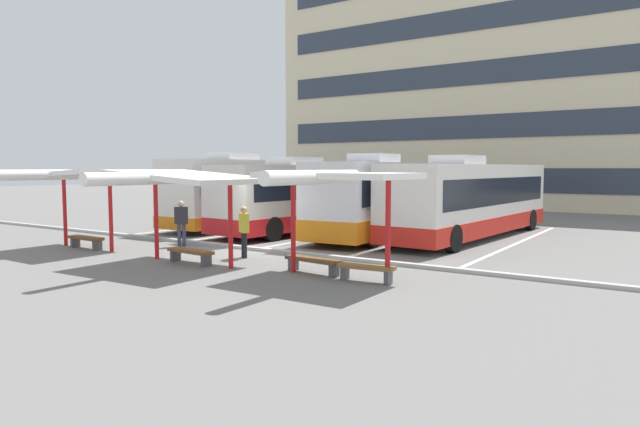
# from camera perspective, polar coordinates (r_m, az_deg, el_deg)

# --- Properties ---
(ground_plane) EXTENTS (160.00, 160.00, 0.00)m
(ground_plane) POSITION_cam_1_polar(r_m,az_deg,el_deg) (20.11, -7.72, -3.86)
(ground_plane) COLOR slate
(terminal_building) EXTENTS (34.40, 14.01, 22.01)m
(terminal_building) POSITION_cam_1_polar(r_m,az_deg,el_deg) (49.26, 18.32, 12.24)
(terminal_building) COLOR beige
(terminal_building) RESTS_ON ground
(coach_bus_0) EXTENTS (2.81, 10.57, 3.73)m
(coach_bus_0) POSITION_cam_1_polar(r_m,az_deg,el_deg) (28.74, -7.15, 2.26)
(coach_bus_0) COLOR silver
(coach_bus_0) RESTS_ON ground
(coach_bus_1) EXTENTS (3.63, 11.79, 3.47)m
(coach_bus_1) POSITION_cam_1_polar(r_m,az_deg,el_deg) (26.44, -0.53, 1.73)
(coach_bus_1) COLOR silver
(coach_bus_1) RESTS_ON ground
(coach_bus_2) EXTENTS (3.23, 11.35, 3.57)m
(coach_bus_2) POSITION_cam_1_polar(r_m,az_deg,el_deg) (24.80, 6.89, 1.58)
(coach_bus_2) COLOR silver
(coach_bus_2) RESTS_ON ground
(coach_bus_3) EXTENTS (3.34, 12.24, 3.48)m
(coach_bus_3) POSITION_cam_1_polar(r_m,az_deg,el_deg) (24.50, 15.29, 1.34)
(coach_bus_3) COLOR silver
(coach_bus_3) RESTS_ON ground
(lane_stripe_0) EXTENTS (0.16, 14.00, 0.01)m
(lane_stripe_0) POSITION_cam_1_polar(r_m,az_deg,el_deg) (30.58, -9.26, -0.94)
(lane_stripe_0) COLOR white
(lane_stripe_0) RESTS_ON ground
(lane_stripe_1) EXTENTS (0.16, 14.00, 0.01)m
(lane_stripe_1) POSITION_cam_1_polar(r_m,az_deg,el_deg) (28.14, -3.60, -1.38)
(lane_stripe_1) COLOR white
(lane_stripe_1) RESTS_ON ground
(lane_stripe_2) EXTENTS (0.16, 14.00, 0.01)m
(lane_stripe_2) POSITION_cam_1_polar(r_m,az_deg,el_deg) (26.04, 3.06, -1.87)
(lane_stripe_2) COLOR white
(lane_stripe_2) RESTS_ON ground
(lane_stripe_3) EXTENTS (0.16, 14.00, 0.01)m
(lane_stripe_3) POSITION_cam_1_polar(r_m,az_deg,el_deg) (24.34, 10.76, -2.40)
(lane_stripe_3) COLOR white
(lane_stripe_3) RESTS_ON ground
(lane_stripe_4) EXTENTS (0.16, 14.00, 0.01)m
(lane_stripe_4) POSITION_cam_1_polar(r_m,az_deg,el_deg) (23.15, 19.44, -2.95)
(lane_stripe_4) COLOR white
(lane_stripe_4) RESTS_ON ground
(waiting_shelter_0) EXTENTS (3.82, 4.73, 2.94)m
(waiting_shelter_0) POSITION_cam_1_polar(r_m,az_deg,el_deg) (21.99, -23.52, 3.60)
(waiting_shelter_0) COLOR red
(waiting_shelter_0) RESTS_ON ground
(bench_0) EXTENTS (1.73, 0.47, 0.45)m
(bench_0) POSITION_cam_1_polar(r_m,az_deg,el_deg) (22.25, -22.89, -2.49)
(bench_0) COLOR brown
(bench_0) RESTS_ON ground
(waiting_shelter_1) EXTENTS (4.27, 5.32, 2.93)m
(waiting_shelter_1) POSITION_cam_1_polar(r_m,az_deg,el_deg) (17.42, -13.83, 3.51)
(waiting_shelter_1) COLOR red
(waiting_shelter_1) RESTS_ON ground
(bench_1) EXTENTS (1.84, 0.57, 0.45)m
(bench_1) POSITION_cam_1_polar(r_m,az_deg,el_deg) (17.76, -13.16, -3.97)
(bench_1) COLOR brown
(bench_1) RESTS_ON ground
(waiting_shelter_2) EXTENTS (4.00, 4.39, 2.93)m
(waiting_shelter_2) POSITION_cam_1_polar(r_m,az_deg,el_deg) (14.66, 1.34, 3.63)
(waiting_shelter_2) COLOR red
(waiting_shelter_2) RESTS_ON ground
(bench_2) EXTENTS (1.87, 0.64, 0.45)m
(bench_2) POSITION_cam_1_polar(r_m,az_deg,el_deg) (15.70, -0.72, -4.98)
(bench_2) COLOR brown
(bench_2) RESTS_ON ground
(bench_3) EXTENTS (1.57, 0.56, 0.45)m
(bench_3) POSITION_cam_1_polar(r_m,az_deg,el_deg) (14.62, 4.76, -5.74)
(bench_3) COLOR brown
(bench_3) RESTS_ON ground
(platform_kerb) EXTENTS (44.00, 0.24, 0.12)m
(platform_kerb) POSITION_cam_1_polar(r_m,az_deg,el_deg) (20.36, -7.07, -3.58)
(platform_kerb) COLOR #ADADA8
(platform_kerb) RESTS_ON ground
(waiting_passenger_0) EXTENTS (0.52, 0.51, 1.74)m
(waiting_passenger_0) POSITION_cam_1_polar(r_m,az_deg,el_deg) (21.72, -14.05, -0.62)
(waiting_passenger_0) COLOR #33384C
(waiting_passenger_0) RESTS_ON ground
(waiting_passenger_1) EXTENTS (0.54, 0.46, 1.72)m
(waiting_passenger_1) POSITION_cam_1_polar(r_m,az_deg,el_deg) (18.53, -7.80, -1.48)
(waiting_passenger_1) COLOR black
(waiting_passenger_1) RESTS_ON ground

